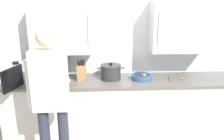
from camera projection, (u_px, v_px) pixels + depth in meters
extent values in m
cube|color=silver|center=(121.00, 43.00, 3.30)|extent=(3.84, 0.10, 2.65)
cube|color=beige|center=(62.00, 27.00, 2.98)|extent=(0.81, 0.32, 0.68)
cylinder|color=#B7BABF|center=(88.00, 29.00, 2.83)|extent=(0.01, 0.01, 0.41)
cube|color=beige|center=(181.00, 27.00, 3.06)|extent=(0.81, 0.32, 0.68)
cylinder|color=#B7BABF|center=(159.00, 28.00, 2.87)|extent=(0.01, 0.01, 0.41)
cube|color=beige|center=(122.00, 110.00, 3.23)|extent=(3.16, 0.57, 0.86)
cube|color=#605B56|center=(123.00, 81.00, 3.10)|extent=(3.20, 0.61, 0.03)
cube|color=#B7BABF|center=(46.00, 69.00, 3.04)|extent=(0.50, 0.38, 0.29)
cube|color=beige|center=(40.00, 70.00, 3.03)|extent=(0.32, 0.32, 0.23)
cube|color=black|center=(57.00, 74.00, 2.86)|extent=(0.14, 0.01, 0.27)
cube|color=black|center=(13.00, 79.00, 2.68)|extent=(0.13, 0.35, 0.27)
cylinder|color=#2D2D33|center=(111.00, 73.00, 3.09)|extent=(0.27, 0.27, 0.18)
cylinder|color=#2D2D33|center=(111.00, 66.00, 3.06)|extent=(0.28, 0.28, 0.02)
cylinder|color=black|center=(111.00, 64.00, 3.05)|extent=(0.04, 0.04, 0.03)
cylinder|color=#2D2D33|center=(99.00, 68.00, 3.06)|extent=(0.05, 0.02, 0.02)
cylinder|color=#2D2D33|center=(123.00, 68.00, 3.07)|extent=(0.05, 0.02, 0.02)
cube|color=#A37547|center=(82.00, 73.00, 3.04)|extent=(0.11, 0.15, 0.21)
cylinder|color=black|center=(78.00, 63.00, 2.98)|extent=(0.02, 0.02, 0.08)
cylinder|color=black|center=(80.00, 64.00, 2.98)|extent=(0.02, 0.02, 0.05)
cylinder|color=black|center=(81.00, 63.00, 2.98)|extent=(0.02, 0.02, 0.08)
cylinder|color=black|center=(82.00, 62.00, 2.98)|extent=(0.02, 0.02, 0.09)
cylinder|color=black|center=(84.00, 63.00, 2.98)|extent=(0.02, 0.02, 0.07)
cylinder|color=#A37547|center=(170.00, 78.00, 3.11)|extent=(0.06, 0.25, 0.01)
ellipsoid|color=#A37547|center=(182.00, 79.00, 3.09)|extent=(0.07, 0.06, 0.02)
cylinder|color=#B7BABF|center=(17.00, 72.00, 3.01)|extent=(0.08, 0.08, 0.23)
cylinder|color=black|center=(15.00, 63.00, 2.97)|extent=(0.08, 0.08, 0.03)
cylinder|color=#335684|center=(142.00, 77.00, 3.08)|extent=(0.27, 0.27, 0.07)
cylinder|color=#192B42|center=(142.00, 76.00, 3.08)|extent=(0.22, 0.22, 0.04)
sphere|color=red|center=(142.00, 75.00, 3.07)|extent=(0.06, 0.06, 0.06)
sphere|color=#511E5B|center=(143.00, 75.00, 3.06)|extent=(0.06, 0.06, 0.06)
sphere|color=#5B9333|center=(144.00, 76.00, 3.03)|extent=(0.06, 0.06, 0.06)
sphere|color=#511E5B|center=(142.00, 75.00, 3.06)|extent=(0.05, 0.05, 0.05)
sphere|color=orange|center=(143.00, 75.00, 3.06)|extent=(0.05, 0.05, 0.05)
cube|color=silver|center=(50.00, 80.00, 2.25)|extent=(0.34, 0.20, 0.61)
sphere|color=beige|center=(46.00, 37.00, 2.13)|extent=(0.20, 0.20, 0.20)
cylinder|color=beige|center=(54.00, 63.00, 2.43)|extent=(0.39, 0.50, 0.33)
cylinder|color=silver|center=(30.00, 85.00, 2.25)|extent=(0.07, 0.07, 0.52)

